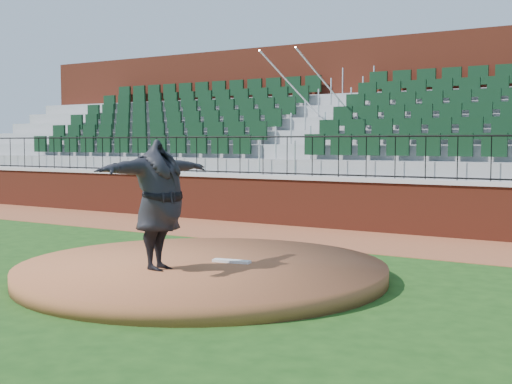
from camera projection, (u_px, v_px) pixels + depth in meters
ground at (204, 281)px, 10.75m from camera, size 90.00×90.00×0.00m
warning_track at (351, 240)px, 15.28m from camera, size 34.00×3.20×0.01m
field_wall at (380, 207)px, 16.58m from camera, size 34.00×0.35×1.20m
wall_cap at (380, 180)px, 16.54m from camera, size 34.00×0.45×0.10m
wall_railing at (380, 157)px, 16.50m from camera, size 34.00×0.05×1.00m
seating_stands at (420, 137)px, 18.75m from camera, size 34.00×5.10×4.60m
concourse_wall at (451, 123)px, 21.06m from camera, size 34.00×0.50×5.50m
pitchers_mound at (203, 271)px, 10.91m from camera, size 5.80×5.80×0.25m
pitching_rubber at (232, 261)px, 10.97m from camera, size 0.64×0.27×0.04m
pitcher at (159, 205)px, 10.29m from camera, size 0.68×2.41×1.95m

